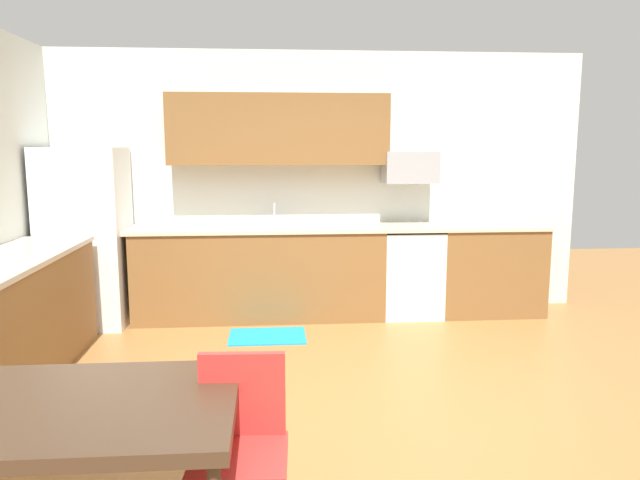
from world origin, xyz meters
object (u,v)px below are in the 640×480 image
object	(u,v)px
refrigerator	(86,237)
dining_table	(63,417)
microwave	(410,167)
chair_near_table	(241,439)
oven_range	(410,271)

from	to	relation	value
refrigerator	dining_table	world-z (taller)	refrigerator
refrigerator	dining_table	distance (m)	3.70
microwave	dining_table	world-z (taller)	microwave
refrigerator	chair_near_table	xyz separation A→B (m)	(1.65, -3.51, -0.36)
microwave	refrigerator	bearing A→B (deg)	-176.80
refrigerator	microwave	size ratio (longest dim) A/B	3.20
refrigerator	chair_near_table	world-z (taller)	refrigerator
microwave	chair_near_table	xyz separation A→B (m)	(-1.56, -3.69, -1.02)
oven_range	microwave	bearing A→B (deg)	90.00
dining_table	chair_near_table	size ratio (longest dim) A/B	1.65
microwave	dining_table	size ratio (longest dim) A/B	0.39
refrigerator	dining_table	xyz separation A→B (m)	(0.94, -3.57, -0.20)
oven_range	refrigerator	bearing A→B (deg)	-178.57
refrigerator	chair_near_table	size ratio (longest dim) A/B	2.03
chair_near_table	dining_table	bearing A→B (deg)	-175.14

